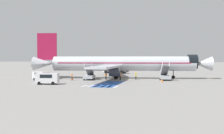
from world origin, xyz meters
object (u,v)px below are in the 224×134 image
at_px(service_van_1, 47,78).
at_px(ground_crew_3, 136,75).
at_px(boarding_stairs_aft, 89,76).
at_px(traffic_cone_1, 72,78).
at_px(service_van_0, 41,75).
at_px(ground_crew_0, 106,76).
at_px(airliner, 121,64).
at_px(ground_crew_1, 72,76).
at_px(fuel_tanker, 116,68).
at_px(ground_crew_2, 120,76).
at_px(traffic_cone_0, 162,80).
at_px(boarding_stairs_forward, 165,76).

height_order(service_van_1, ground_crew_3, service_van_1).
bearing_deg(boarding_stairs_aft, traffic_cone_1, -172.02).
height_order(service_van_0, ground_crew_0, service_van_0).
bearing_deg(service_van_0, ground_crew_0, 145.77).
bearing_deg(traffic_cone_1, airliner, 33.14).
height_order(airliner, ground_crew_1, airliner).
bearing_deg(ground_crew_0, fuel_tanker, 80.57).
bearing_deg(ground_crew_2, boarding_stairs_aft, 153.21).
bearing_deg(airliner, ground_crew_0, -42.13).
bearing_deg(service_van_1, traffic_cone_0, 103.88).
xyz_separation_m(service_van_0, traffic_cone_0, (26.80, 3.28, -0.90)).
bearing_deg(traffic_cone_0, traffic_cone_1, 177.94).
bearing_deg(boarding_stairs_forward, traffic_cone_0, -104.01).
bearing_deg(ground_crew_1, service_van_1, -38.48).
distance_m(airliner, boarding_stairs_aft, 8.87).
xyz_separation_m(boarding_stairs_forward, ground_crew_0, (-13.70, -1.60, -0.10)).
height_order(boarding_stairs_forward, ground_crew_0, boarding_stairs_forward).
bearing_deg(traffic_cone_0, ground_crew_1, -177.67).
relative_size(service_van_0, ground_crew_2, 2.58).
distance_m(airliner, ground_crew_3, 5.89).
bearing_deg(service_van_0, fuel_tanker, -167.26).
relative_size(boarding_stairs_forward, traffic_cone_0, 8.77).
relative_size(fuel_tanker, traffic_cone_0, 14.11).
distance_m(airliner, service_van_0, 19.57).
distance_m(boarding_stairs_aft, service_van_1, 13.32).
distance_m(airliner, service_van_1, 21.17).
height_order(fuel_tanker, service_van_0, fuel_tanker).
xyz_separation_m(fuel_tanker, service_van_1, (-4.56, -39.81, -0.40)).
xyz_separation_m(fuel_tanker, service_van_0, (-9.99, -32.47, -0.48)).
distance_m(service_van_1, traffic_cone_1, 11.43).
height_order(boarding_stairs_forward, service_van_1, boarding_stairs_forward).
distance_m(ground_crew_1, ground_crew_2, 11.14).
height_order(boarding_stairs_forward, ground_crew_1, boarding_stairs_forward).
bearing_deg(fuel_tanker, ground_crew_1, 179.62).
bearing_deg(boarding_stairs_forward, airliner, 157.39).
bearing_deg(ground_crew_1, fuel_tanker, 141.24).
bearing_deg(ground_crew_3, boarding_stairs_aft, -103.49).
bearing_deg(fuel_tanker, airliner, -157.90).
distance_m(boarding_stairs_forward, fuel_tanker, 29.79).
bearing_deg(service_van_0, boarding_stairs_forward, 136.55).
bearing_deg(service_van_1, ground_crew_1, 161.12).
bearing_deg(traffic_cone_1, ground_crew_1, -69.25).
height_order(boarding_stairs_forward, boarding_stairs_aft, boarding_stairs_forward).
bearing_deg(ground_crew_3, boarding_stairs_forward, 66.29).
bearing_deg(ground_crew_1, ground_crew_2, 75.27).
bearing_deg(service_van_0, service_van_1, 66.29).
distance_m(service_van_1, ground_crew_3, 21.37).
relative_size(boarding_stairs_aft, ground_crew_1, 3.20).
bearing_deg(airliner, traffic_cone_1, -66.35).
xyz_separation_m(boarding_stairs_aft, service_van_0, (-9.76, -5.25, 0.22)).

